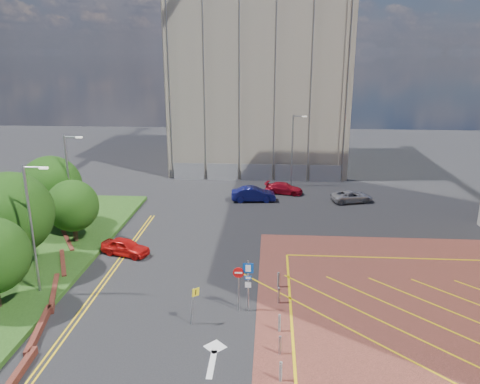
# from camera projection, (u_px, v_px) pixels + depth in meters

# --- Properties ---
(ground) EXTENTS (140.00, 140.00, 0.00)m
(ground) POSITION_uv_depth(u_px,v_px,m) (238.00, 320.00, 26.38)
(ground) COLOR black
(ground) RESTS_ON ground
(retaining_wall) EXTENTS (6.06, 20.33, 0.40)m
(retaining_wall) POSITION_uv_depth(u_px,v_px,m) (51.00, 292.00, 29.00)
(retaining_wall) COLOR maroon
(retaining_wall) RESTS_ON ground
(tree_b) EXTENTS (5.60, 5.60, 6.74)m
(tree_b) POSITION_uv_depth(u_px,v_px,m) (10.00, 214.00, 30.95)
(tree_b) COLOR #3D2B1C
(tree_b) RESTS_ON grass_bed
(tree_c) EXTENTS (4.00, 4.00, 4.90)m
(tree_c) POSITION_uv_depth(u_px,v_px,m) (72.00, 206.00, 35.90)
(tree_c) COLOR #3D2B1C
(tree_c) RESTS_ON grass_bed
(tree_d) EXTENTS (5.00, 5.00, 6.08)m
(tree_d) POSITION_uv_depth(u_px,v_px,m) (51.00, 186.00, 38.77)
(tree_d) COLOR #3D2B1C
(tree_d) RESTS_ON grass_bed
(lamp_left_near) EXTENTS (1.53, 0.16, 8.00)m
(lamp_left_near) POSITION_uv_depth(u_px,v_px,m) (32.00, 225.00, 27.77)
(lamp_left_near) COLOR #9EA0A8
(lamp_left_near) RESTS_ON grass_bed
(lamp_left_far) EXTENTS (1.53, 0.16, 8.00)m
(lamp_left_far) POSITION_uv_depth(u_px,v_px,m) (70.00, 180.00, 37.46)
(lamp_left_far) COLOR #9EA0A8
(lamp_left_far) RESTS_ON grass_bed
(lamp_back) EXTENTS (1.53, 0.16, 8.00)m
(lamp_back) POSITION_uv_depth(u_px,v_px,m) (293.00, 148.00, 51.64)
(lamp_back) COLOR #9EA0A8
(lamp_back) RESTS_ON ground
(sign_cluster) EXTENTS (1.17, 0.12, 3.20)m
(sign_cluster) POSITION_uv_depth(u_px,v_px,m) (245.00, 281.00, 26.75)
(sign_cluster) COLOR #9EA0A8
(sign_cluster) RESTS_ON ground
(warning_sign) EXTENTS (0.55, 0.37, 2.24)m
(warning_sign) POSITION_uv_depth(u_px,v_px,m) (194.00, 301.00, 25.55)
(warning_sign) COLOR #9EA0A8
(warning_sign) RESTS_ON ground
(bollard_row) EXTENTS (0.14, 11.14, 0.90)m
(bollard_row) POSITION_uv_depth(u_px,v_px,m) (280.00, 331.00, 24.51)
(bollard_row) COLOR #9EA0A8
(bollard_row) RESTS_ON forecourt
(construction_building) EXTENTS (21.20, 19.20, 22.00)m
(construction_building) POSITION_uv_depth(u_px,v_px,m) (260.00, 80.00, 61.48)
(construction_building) COLOR gray
(construction_building) RESTS_ON ground
(construction_fence) EXTENTS (21.60, 0.06, 2.00)m
(construction_fence) POSITION_uv_depth(u_px,v_px,m) (265.00, 173.00, 54.71)
(construction_fence) COLOR gray
(construction_fence) RESTS_ON ground
(car_red_left) EXTENTS (3.96, 2.50, 1.25)m
(car_red_left) POSITION_uv_depth(u_px,v_px,m) (125.00, 247.00, 34.71)
(car_red_left) COLOR red
(car_red_left) RESTS_ON ground
(car_blue_back) EXTENTS (4.58, 1.98, 1.47)m
(car_blue_back) POSITION_uv_depth(u_px,v_px,m) (253.00, 194.00, 47.30)
(car_blue_back) COLOR navy
(car_blue_back) RESTS_ON ground
(car_red_back) EXTENTS (4.28, 2.53, 1.16)m
(car_red_back) POSITION_uv_depth(u_px,v_px,m) (284.00, 188.00, 49.88)
(car_red_back) COLOR #AF0F20
(car_red_back) RESTS_ON ground
(car_silver_back) EXTENTS (4.51, 2.94, 1.15)m
(car_silver_back) POSITION_uv_depth(u_px,v_px,m) (352.00, 197.00, 47.04)
(car_silver_back) COLOR #A7A7AE
(car_silver_back) RESTS_ON ground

